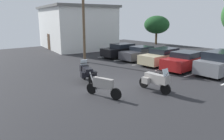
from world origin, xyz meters
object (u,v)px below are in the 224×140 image
Objects in this scene: car_black at (121,50)px; utility_pole at (84,20)px; car_charcoal at (141,53)px; motorcycle_touring at (87,72)px; car_red at (185,61)px; car_grey at (220,63)px; motorcycle_second at (156,80)px; motorcycle_third at (103,86)px; car_champagne at (162,56)px.

car_black is 0.58× the size of utility_pole.
car_black reaches higher than car_charcoal.
motorcycle_touring is 8.42m from car_red.
car_grey is (10.26, 0.54, 0.14)m from car_black.
car_grey reaches higher than motorcycle_touring.
motorcycle_second is 11.51m from car_black.
motorcycle_third is at bearing -100.81° from car_grey.
car_red reaches higher than motorcycle_second.
car_red reaches higher than car_black.
car_red is at bearing -4.05° from car_charcoal.
car_black is (-9.68, 6.23, 0.06)m from motorcycle_second.
car_red is 1.09× the size of car_grey.
motorcycle_third is at bearing -113.89° from motorcycle_second.
car_charcoal is at bearing 178.61° from car_champagne.
motorcycle_second is 6.79m from car_grey.
car_grey is (1.83, 9.58, 0.28)m from motorcycle_third.
motorcycle_third is 9.87m from car_champagne.
motorcycle_touring is 0.28× the size of utility_pole.
motorcycle_touring is at bearing -55.86° from car_black.
car_black is 0.96× the size of car_red.
car_champagne is at bearing 41.54° from utility_pole.
car_black is 5.60m from utility_pole.
motorcycle_touring reaches higher than motorcycle_third.
car_champagne is 1.03× the size of car_red.
motorcycle_touring is 0.46× the size of car_red.
motorcycle_second is 0.52× the size of car_grey.
car_grey is at bearing 3.00° from car_black.
motorcycle_third is at bearing -47.03° from car_black.
car_champagne is (-0.33, 8.44, 0.06)m from motorcycle_touring.
motorcycle_third is 0.28× the size of utility_pole.
motorcycle_third is (-1.25, -2.82, -0.08)m from motorcycle_second.
car_red is (-1.96, 6.20, 0.05)m from motorcycle_second.
utility_pole reaches higher than car_red.
car_champagne is (-4.47, 6.51, 0.05)m from motorcycle_second.
utility_pole is (-5.79, 3.61, 3.32)m from motorcycle_touring.
motorcycle_touring is at bearing 163.00° from motorcycle_third.
motorcycle_third is 12.36m from car_black.
motorcycle_third is 11.12m from car_charcoal.
car_champagne is 1.12× the size of car_grey.
car_grey is (5.06, 0.26, 0.15)m from car_champagne.
motorcycle_second is 0.51× the size of car_charcoal.
car_charcoal is (-3.06, 8.51, 0.00)m from motorcycle_touring.
car_champagne is at bearing 3.08° from car_black.
utility_pole is (-10.51, -5.09, 3.11)m from car_grey.
car_charcoal is at bearing 122.37° from motorcycle_third.
utility_pole is (-2.73, -4.90, 3.32)m from car_charcoal.
utility_pole reaches higher than motorcycle_second.
motorcycle_second is 0.29× the size of utility_pole.
motorcycle_touring is at bearing -87.73° from car_champagne.
car_champagne is at bearing -1.39° from car_charcoal.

